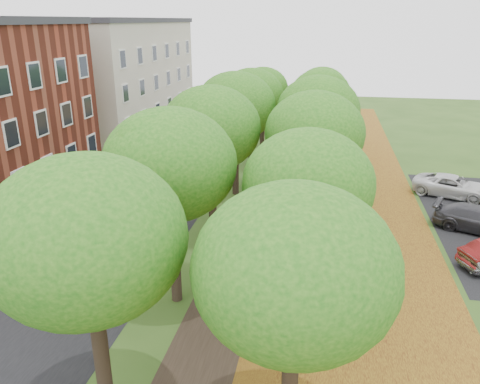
% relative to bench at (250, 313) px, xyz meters
% --- Properties ---
extents(street_asphalt, '(8.00, 70.00, 0.01)m').
position_rel_bench_xyz_m(street_asphalt, '(-8.35, 10.04, -0.46)').
color(street_asphalt, black).
rests_on(street_asphalt, ground).
extents(footpath, '(3.20, 70.00, 0.01)m').
position_rel_bench_xyz_m(footpath, '(-0.85, 10.04, -0.46)').
color(footpath, black).
rests_on(footpath, ground).
extents(leaf_verge, '(7.50, 70.00, 0.01)m').
position_rel_bench_xyz_m(leaf_verge, '(4.15, 10.04, -0.46)').
color(leaf_verge, olive).
rests_on(leaf_verge, ground).
extents(tree_row_west, '(4.38, 34.38, 6.99)m').
position_rel_bench_xyz_m(tree_row_west, '(-3.05, 10.04, 4.64)').
color(tree_row_west, black).
rests_on(tree_row_west, ground).
extents(tree_row_east, '(4.38, 34.38, 6.99)m').
position_rel_bench_xyz_m(tree_row_east, '(1.75, 10.04, 4.64)').
color(tree_row_east, black).
rests_on(tree_row_east, ground).
extents(building_cream, '(10.30, 20.30, 10.40)m').
position_rel_bench_xyz_m(building_cream, '(-17.85, 28.04, 4.75)').
color(building_cream, beige).
rests_on(building_cream, ground).
extents(bench, '(1.00, 1.95, 0.89)m').
position_rel_bench_xyz_m(bench, '(0.00, 0.00, 0.00)').
color(bench, '#2A352C').
rests_on(bench, ground).
extents(car_grey, '(4.82, 3.35, 1.29)m').
position_rel_bench_xyz_m(car_grey, '(10.26, 9.85, 0.19)').
color(car_grey, '#333237').
rests_on(car_grey, ground).
extents(car_white, '(5.09, 3.73, 1.29)m').
position_rel_bench_xyz_m(car_white, '(10.15, 15.02, 0.18)').
color(car_white, silver).
rests_on(car_white, ground).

